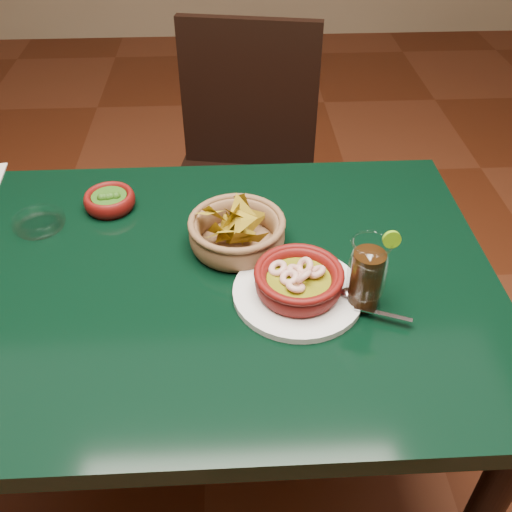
{
  "coord_description": "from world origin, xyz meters",
  "views": [
    {
      "loc": [
        0.1,
        -0.81,
        1.48
      ],
      "look_at": [
        0.14,
        -0.02,
        0.81
      ],
      "focal_mm": 40.0,
      "sensor_mm": 36.0,
      "label": 1
    }
  ],
  "objects_px": {
    "dining_chair": "(244,174)",
    "chip_basket": "(237,232)",
    "cola_drink": "(367,275)",
    "dining_table": "(186,312)",
    "shrimp_plate": "(299,283)"
  },
  "relations": [
    {
      "from": "shrimp_plate",
      "to": "cola_drink",
      "type": "xyz_separation_m",
      "value": [
        0.11,
        -0.03,
        0.04
      ]
    },
    {
      "from": "dining_table",
      "to": "cola_drink",
      "type": "bearing_deg",
      "value": -15.76
    },
    {
      "from": "dining_chair",
      "to": "chip_basket",
      "type": "distance_m",
      "value": 0.68
    },
    {
      "from": "dining_chair",
      "to": "cola_drink",
      "type": "distance_m",
      "value": 0.88
    },
    {
      "from": "cola_drink",
      "to": "dining_table",
      "type": "bearing_deg",
      "value": 164.24
    },
    {
      "from": "dining_chair",
      "to": "cola_drink",
      "type": "xyz_separation_m",
      "value": [
        0.19,
        -0.8,
        0.29
      ]
    },
    {
      "from": "chip_basket",
      "to": "cola_drink",
      "type": "height_order",
      "value": "cola_drink"
    },
    {
      "from": "shrimp_plate",
      "to": "chip_basket",
      "type": "relative_size",
      "value": 1.37
    },
    {
      "from": "dining_table",
      "to": "dining_chair",
      "type": "distance_m",
      "value": 0.74
    },
    {
      "from": "shrimp_plate",
      "to": "chip_basket",
      "type": "xyz_separation_m",
      "value": [
        -0.11,
        0.15,
        0.01
      ]
    },
    {
      "from": "dining_table",
      "to": "dining_chair",
      "type": "bearing_deg",
      "value": 78.83
    },
    {
      "from": "shrimp_plate",
      "to": "dining_chair",
      "type": "bearing_deg",
      "value": 95.48
    },
    {
      "from": "dining_chair",
      "to": "chip_basket",
      "type": "bearing_deg",
      "value": -93.03
    },
    {
      "from": "shrimp_plate",
      "to": "cola_drink",
      "type": "bearing_deg",
      "value": -14.05
    },
    {
      "from": "shrimp_plate",
      "to": "cola_drink",
      "type": "height_order",
      "value": "cola_drink"
    }
  ]
}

